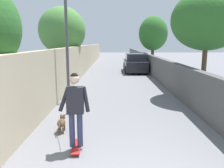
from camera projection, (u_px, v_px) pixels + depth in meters
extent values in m
plane|color=slate|center=(117.00, 76.00, 16.85)|extent=(80.00, 80.00, 0.00)
cube|color=tan|center=(76.00, 64.00, 14.69)|extent=(48.00, 0.30, 2.20)
cube|color=#4C4C4C|center=(159.00, 69.00, 14.74)|extent=(48.00, 0.30, 1.48)
cylinder|color=brown|center=(152.00, 55.00, 21.53)|extent=(0.30, 0.30, 2.49)
ellipsoid|color=#2D6628|center=(153.00, 33.00, 21.16)|extent=(2.69, 2.69, 3.17)
cylinder|color=#473523|center=(63.00, 62.00, 15.66)|extent=(0.22, 0.22, 2.31)
ellipsoid|color=#4C843D|center=(62.00, 31.00, 15.28)|extent=(3.14, 3.14, 3.17)
cylinder|color=brown|center=(204.00, 70.00, 10.22)|extent=(0.21, 0.21, 2.47)
ellipsoid|color=#2D6628|center=(207.00, 20.00, 9.83)|extent=(3.13, 3.13, 2.63)
cylinder|color=#4C4C51|center=(67.00, 48.00, 9.05)|extent=(0.12, 0.12, 4.49)
cube|color=maroon|center=(77.00, 146.00, 5.26)|extent=(0.81, 0.26, 0.02)
cylinder|color=beige|center=(75.00, 143.00, 5.54)|extent=(0.06, 0.03, 0.06)
cylinder|color=beige|center=(80.00, 143.00, 5.55)|extent=(0.06, 0.03, 0.06)
cylinder|color=beige|center=(72.00, 154.00, 4.99)|extent=(0.06, 0.03, 0.06)
cylinder|color=beige|center=(79.00, 154.00, 5.00)|extent=(0.06, 0.03, 0.06)
cylinder|color=#333859|center=(72.00, 130.00, 5.18)|extent=(0.14, 0.14, 0.80)
cylinder|color=#333859|center=(80.00, 130.00, 5.19)|extent=(0.14, 0.14, 0.80)
cube|color=#26262D|center=(75.00, 100.00, 5.06)|extent=(0.25, 0.39, 0.61)
cylinder|color=#26262D|center=(64.00, 99.00, 5.04)|extent=(0.11, 0.29, 0.58)
cylinder|color=#26262D|center=(86.00, 99.00, 5.07)|extent=(0.10, 0.18, 0.59)
sphere|color=beige|center=(74.00, 79.00, 4.97)|extent=(0.22, 0.22, 0.22)
sphere|color=black|center=(74.00, 77.00, 4.96)|extent=(0.19, 0.19, 0.19)
ellipsoid|color=brown|center=(61.00, 123.00, 6.24)|extent=(0.41, 0.25, 0.22)
sphere|color=brown|center=(63.00, 117.00, 6.48)|extent=(0.15, 0.15, 0.15)
cone|color=black|center=(61.00, 115.00, 6.46)|extent=(0.05, 0.05, 0.06)
cone|color=black|center=(64.00, 115.00, 6.47)|extent=(0.05, 0.05, 0.06)
cylinder|color=brown|center=(60.00, 127.00, 6.39)|extent=(0.04, 0.04, 0.18)
cylinder|color=brown|center=(64.00, 127.00, 6.40)|extent=(0.04, 0.04, 0.18)
cylinder|color=brown|center=(59.00, 131.00, 6.14)|extent=(0.04, 0.04, 0.18)
cylinder|color=brown|center=(63.00, 131.00, 6.15)|extent=(0.04, 0.04, 0.18)
cylinder|color=brown|center=(60.00, 123.00, 5.98)|extent=(0.14, 0.04, 0.13)
cylinder|color=black|center=(67.00, 113.00, 5.65)|extent=(1.04, 0.59, 0.66)
cube|color=black|center=(135.00, 65.00, 19.04)|extent=(4.17, 1.70, 0.80)
cube|color=#262B33|center=(135.00, 57.00, 18.92)|extent=(2.17, 1.50, 0.60)
cylinder|color=black|center=(125.00, 66.00, 20.36)|extent=(0.64, 0.22, 0.64)
cylinder|color=black|center=(142.00, 66.00, 20.35)|extent=(0.64, 0.22, 0.64)
cylinder|color=black|center=(126.00, 70.00, 17.81)|extent=(0.64, 0.22, 0.64)
cylinder|color=black|center=(146.00, 70.00, 17.81)|extent=(0.64, 0.22, 0.64)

